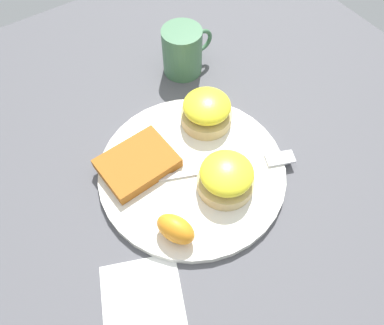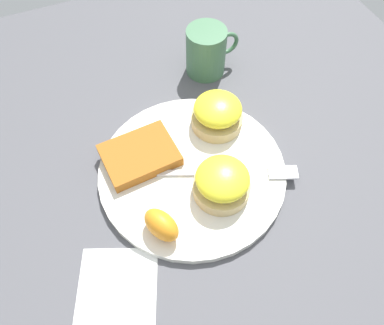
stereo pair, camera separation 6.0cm
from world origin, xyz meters
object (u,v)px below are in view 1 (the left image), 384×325
fork (236,166)px  cup (183,51)px  sandwich_benedict_left (226,177)px  orange_wedge (176,229)px  sandwich_benedict_right (207,111)px  hashbrown_patty (137,163)px

fork → cup: bearing=76.8°
sandwich_benedict_left → orange_wedge: sandwich_benedict_left is taller
sandwich_benedict_right → fork: 0.11m
sandwich_benedict_left → fork: sandwich_benedict_left is taller
hashbrown_patty → fork: 0.16m
sandwich_benedict_left → cup: 0.29m
hashbrown_patty → cup: size_ratio=1.10×
sandwich_benedict_left → orange_wedge: 0.11m
orange_wedge → fork: size_ratio=0.27×
sandwich_benedict_left → sandwich_benedict_right: same height
orange_wedge → fork: bearing=17.3°
hashbrown_patty → fork: hashbrown_patty is taller
fork → hashbrown_patty: bearing=146.3°
hashbrown_patty → fork: bearing=-33.7°
sandwich_benedict_right → orange_wedge: sandwich_benedict_right is taller
orange_wedge → fork: (0.15, 0.05, -0.02)m
hashbrown_patty → cup: 0.25m
sandwich_benedict_right → hashbrown_patty: (-0.15, -0.02, -0.02)m
sandwich_benedict_right → orange_wedge: 0.22m
cup → hashbrown_patty: bearing=-140.1°
orange_wedge → hashbrown_patty: bearing=85.1°
sandwich_benedict_left → sandwich_benedict_right: bearing=67.9°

